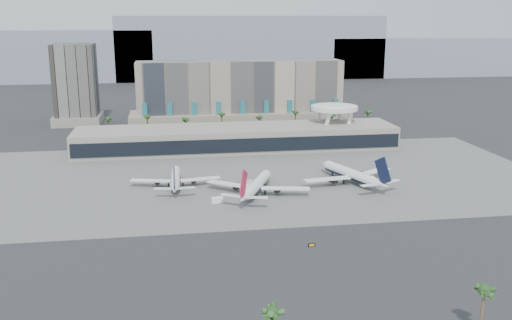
{
  "coord_description": "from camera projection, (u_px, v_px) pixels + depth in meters",
  "views": [
    {
      "loc": [
        -35.88,
        -186.24,
        68.98
      ],
      "look_at": [
        -0.69,
        40.0,
        11.28
      ],
      "focal_mm": 40.0,
      "sensor_mm": 36.0,
      "label": 1
    }
  ],
  "objects": [
    {
      "name": "near_palm_a",
      "position": [
        273.0,
        319.0,
        117.3
      ],
      "size": [
        6.0,
        6.0,
        11.36
      ],
      "color": "brown",
      "rests_on": "ground"
    },
    {
      "name": "mountain_ridge",
      "position": [
        223.0,
        52.0,
        647.84
      ],
      "size": [
        680.0,
        60.0,
        70.0
      ],
      "color": "gray",
      "rests_on": "ground"
    },
    {
      "name": "airliner_left",
      "position": [
        175.0,
        179.0,
        237.15
      ],
      "size": [
        37.83,
        38.97,
        13.45
      ],
      "rotation": [
        0.0,
        0.0,
        -0.04
      ],
      "color": "white",
      "rests_on": "ground"
    },
    {
      "name": "taxiway_sign",
      "position": [
        312.0,
        245.0,
        175.9
      ],
      "size": [
        2.4,
        0.77,
        1.08
      ],
      "rotation": [
        0.0,
        0.0,
        0.19
      ],
      "color": "black",
      "rests_on": "ground"
    },
    {
      "name": "terminal",
      "position": [
        237.0,
        137.0,
        304.3
      ],
      "size": [
        170.0,
        32.5,
        14.5
      ],
      "color": "#9F968C",
      "rests_on": "ground"
    },
    {
      "name": "office_tower",
      "position": [
        76.0,
        89.0,
        372.52
      ],
      "size": [
        30.0,
        30.0,
        52.0
      ],
      "color": "black",
      "rests_on": "ground"
    },
    {
      "name": "airliner_centre",
      "position": [
        256.0,
        185.0,
        226.79
      ],
      "size": [
        40.11,
        41.31,
        15.22
      ],
      "rotation": [
        0.0,
        0.0,
        -0.41
      ],
      "color": "white",
      "rests_on": "ground"
    },
    {
      "name": "hotel",
      "position": [
        240.0,
        100.0,
        365.15
      ],
      "size": [
        140.0,
        30.0,
        42.0
      ],
      "color": "tan",
      "rests_on": "ground"
    },
    {
      "name": "saucer_structure",
      "position": [
        334.0,
        111.0,
        315.49
      ],
      "size": [
        26.0,
        26.0,
        21.89
      ],
      "color": "white",
      "rests_on": "ground"
    },
    {
      "name": "near_palm_b",
      "position": [
        484.0,
        296.0,
        124.42
      ],
      "size": [
        6.0,
        6.0,
        12.52
      ],
      "color": "brown",
      "rests_on": "ground"
    },
    {
      "name": "service_vehicle_b",
      "position": [
        248.0,
        183.0,
        240.43
      ],
      "size": [
        4.24,
        3.16,
        1.94
      ],
      "primitive_type": "cube",
      "rotation": [
        0.0,
        0.0,
        -0.29
      ],
      "color": "silver",
      "rests_on": "ground"
    },
    {
      "name": "palm_row",
      "position": [
        242.0,
        118.0,
        338.06
      ],
      "size": [
        157.8,
        2.8,
        13.1
      ],
      "color": "brown",
      "rests_on": "ground"
    },
    {
      "name": "apron_pad",
      "position": [
        252.0,
        176.0,
        253.34
      ],
      "size": [
        260.0,
        130.0,
        0.06
      ],
      "primitive_type": "cube",
      "color": "#5B5B59",
      "rests_on": "ground"
    },
    {
      "name": "service_vehicle_a",
      "position": [
        217.0,
        200.0,
        217.25
      ],
      "size": [
        4.68,
        2.89,
        2.13
      ],
      "primitive_type": "cube",
      "rotation": [
        0.0,
        0.0,
        0.18
      ],
      "color": "white",
      "rests_on": "ground"
    },
    {
      "name": "airliner_right",
      "position": [
        352.0,
        174.0,
        241.87
      ],
      "size": [
        42.69,
        44.1,
        15.9
      ],
      "rotation": [
        0.0,
        0.0,
        0.35
      ],
      "color": "white",
      "rests_on": "ground"
    },
    {
      "name": "ground",
      "position": [
        275.0,
        218.0,
        200.65
      ],
      "size": [
        900.0,
        900.0,
        0.0
      ],
      "primitive_type": "plane",
      "color": "#232326",
      "rests_on": "ground"
    }
  ]
}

